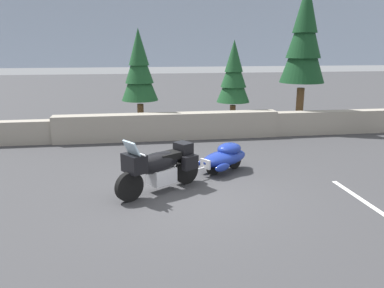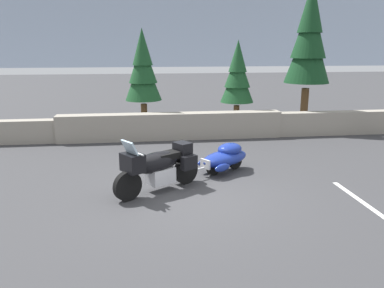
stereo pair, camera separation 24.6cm
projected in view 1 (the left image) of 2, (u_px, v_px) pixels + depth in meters
The scene contains 9 objects.
ground_plane at pixel (190, 194), 8.74m from camera, with size 80.00×80.00×0.00m, color #38383A.
stone_guard_wall at pixel (174, 127), 13.85m from camera, with size 24.00×0.57×0.95m.
distant_ridgeline at pixel (135, 27), 98.14m from camera, with size 240.00×80.00×16.00m, color #99A8BF.
touring_motorcycle at pixel (159, 166), 8.75m from camera, with size 2.00×1.50×1.33m.
car_shaped_trailer at pixel (225, 157), 10.23m from camera, with size 2.03×1.52×0.76m.
pine_tree_tall at pixel (304, 38), 14.85m from camera, with size 1.74×1.74×5.73m.
pine_tree_secondary at pixel (234, 75), 14.82m from camera, with size 1.29×1.29×3.52m.
pine_tree_far_right at pixel (139, 69), 14.27m from camera, with size 1.37×1.37×3.93m.
parking_stripe_marker at pixel (379, 211), 7.85m from camera, with size 0.12×3.60×0.01m, color silver.
Camera 1 is at (-1.21, -8.10, 3.27)m, focal length 35.94 mm.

